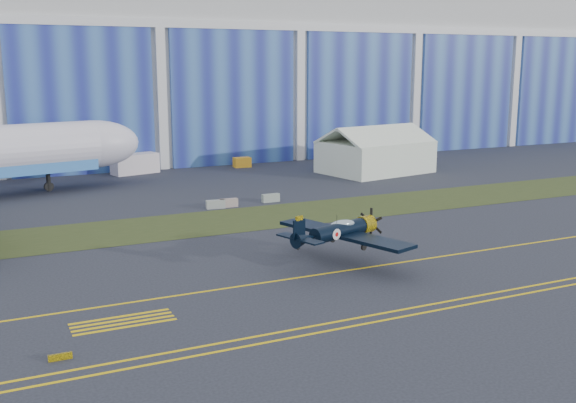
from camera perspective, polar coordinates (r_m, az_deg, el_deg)
name	(u,v)px	position (r m, az deg, el deg)	size (l,w,h in m)	color
ground	(326,252)	(54.64, 3.21, -4.32)	(260.00, 260.00, 0.00)	#2B2E3A
grass_median	(258,217)	(66.88, -2.52, -1.35)	(260.00, 10.00, 0.02)	#475128
hangar	(126,64)	(120.59, -13.52, 11.23)	(220.00, 45.70, 30.00)	silver
taxiway_centreline	(358,269)	(50.49, 5.93, -5.69)	(200.00, 0.20, 0.02)	yellow
edge_line_near	(438,310)	(43.10, 12.56, -8.96)	(80.00, 0.20, 0.02)	yellow
edge_line_far	(428,305)	(43.84, 11.75, -8.57)	(80.00, 0.20, 0.02)	yellow
hold_short_ladder	(123,322)	(41.47, -13.80, -9.85)	(6.00, 2.40, 0.02)	yellow
guard_board_left	(60,357)	(37.31, -18.72, -12.35)	(1.20, 0.15, 0.35)	yellow
warbird	(339,231)	(50.83, 4.35, -2.49)	(13.14, 14.46, 3.56)	black
tent	(375,149)	(95.32, 7.42, 4.44)	(15.95, 12.89, 6.64)	white
shipping_container	(135,164)	(96.07, -12.83, 3.14)	(6.37, 2.55, 2.76)	silver
tug	(242,162)	(99.98, -3.91, 3.33)	(2.47, 1.54, 1.44)	#FFAE25
barrier_a	(216,204)	(71.31, -6.15, -0.24)	(2.00, 0.60, 0.90)	#919997
barrier_b	(228,203)	(71.90, -5.07, -0.12)	(2.00, 0.60, 0.90)	gray
barrier_c	(271,198)	(74.31, -1.47, 0.30)	(2.00, 0.60, 0.90)	gray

